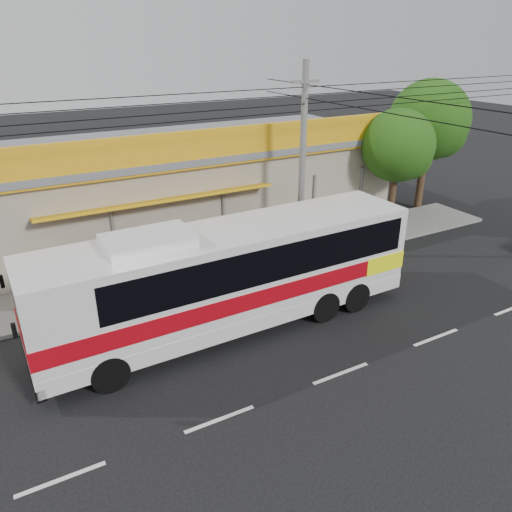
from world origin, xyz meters
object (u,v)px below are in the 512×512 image
Objects in this scene: motorbike_dark at (93,294)px; tree_near at (400,148)px; coach_bus at (237,270)px; motorbike_red at (118,291)px; tree_far at (432,123)px; utility_pole at (305,98)px.

tree_near is at bearing -93.36° from motorbike_dark.
motorbike_red is at bearing 133.59° from coach_bus.
tree_near is (15.02, 1.69, 3.41)m from motorbike_red.
coach_bus is 2.15× the size of tree_near.
motorbike_red is at bearing -173.58° from tree_near.
tree_far reaches higher than tree_near.
utility_pole is 4.71× the size of tree_far.
motorbike_dark is at bearing -171.75° from tree_far.
motorbike_red is 0.06× the size of utility_pole.
tree_near is (15.87, 1.50, 3.43)m from motorbike_dark.
coach_bus is 8.13m from utility_pole.
tree_near reaches higher than motorbike_dark.
coach_bus is at bearing -157.57° from tree_far.
coach_bus reaches higher than motorbike_red.
utility_pole is 10.47m from tree_far.
utility_pole is 7.23m from tree_near.
coach_bus is at bearing -157.09° from tree_near.
tree_far is at bearing -90.50° from motorbike_dark.
motorbike_dark is 19.95m from tree_far.
motorbike_dark is (-4.09, 3.48, -1.48)m from coach_bus.
utility_pole reaches higher than motorbike_dark.
motorbike_dark is at bearing -176.88° from utility_pole.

